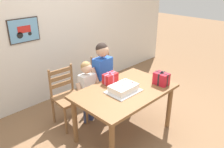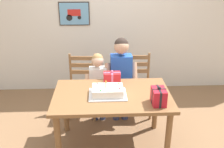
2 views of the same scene
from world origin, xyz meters
name	(u,v)px [view 1 (image 1 of 2)]	position (x,y,z in m)	size (l,w,h in m)	color
ground_plane	(124,133)	(0.00, 0.00, 0.00)	(20.00, 20.00, 0.00)	#846042
back_wall	(53,30)	(0.00, 1.74, 1.30)	(6.40, 0.11, 2.60)	silver
dining_table	(125,96)	(0.00, 0.00, 0.64)	(1.39, 0.89, 0.74)	brown
birthday_cake	(123,88)	(-0.05, -0.02, 0.79)	(0.44, 0.34, 0.19)	silver
gift_box_red_large	(110,78)	(0.01, 0.30, 0.81)	(0.22, 0.14, 0.18)	red
gift_box_beside_cake	(161,79)	(0.50, -0.25, 0.83)	(0.15, 0.21, 0.21)	red
chair_left	(67,97)	(-0.41, 0.82, 0.47)	(0.45, 0.45, 0.92)	brown
chair_right	(106,80)	(0.41, 0.82, 0.47)	(0.43, 0.43, 0.92)	brown
child_older	(103,73)	(0.16, 0.62, 0.76)	(0.45, 0.26, 1.25)	#38426B
child_younger	(87,87)	(-0.17, 0.62, 0.63)	(0.37, 0.21, 1.04)	#38426B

